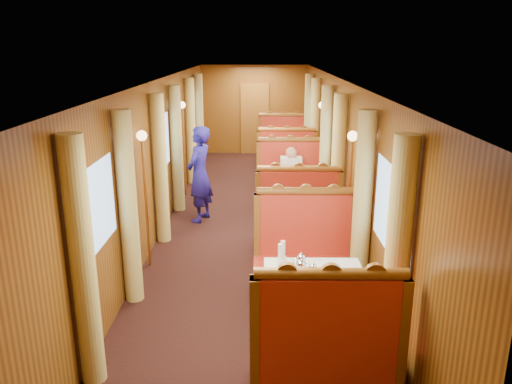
{
  "coord_description": "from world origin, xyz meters",
  "views": [
    {
      "loc": [
        0.19,
        -8.29,
        3.04
      ],
      "look_at": [
        0.12,
        -1.57,
        1.05
      ],
      "focal_mm": 35.0,
      "sensor_mm": 36.0,
      "label": 1
    }
  ],
  "objects_px": {
    "banquette_far_fwd": "(286,167)",
    "table_mid": "(293,204)",
    "banquette_mid_fwd": "(297,221)",
    "banquette_near_fwd": "(325,356)",
    "tea_tray": "(306,274)",
    "teapot_right": "(313,272)",
    "table_near": "(313,304)",
    "banquette_mid_aft": "(290,185)",
    "table_far": "(284,159)",
    "teapot_back": "(301,264)",
    "rose_vase_mid": "(293,173)",
    "teapot_left": "(301,270)",
    "banquette_near_aft": "(305,260)",
    "steward": "(200,174)",
    "passenger": "(291,172)",
    "banquette_far_aft": "(283,149)",
    "rose_vase_far": "(284,137)",
    "fruit_plate": "(346,277)"
  },
  "relations": [
    {
      "from": "rose_vase_far",
      "to": "banquette_far_fwd",
      "type": "bearing_deg",
      "value": -89.46
    },
    {
      "from": "rose_vase_far",
      "to": "banquette_mid_aft",
      "type": "bearing_deg",
      "value": -89.78
    },
    {
      "from": "steward",
      "to": "banquette_far_aft",
      "type": "bearing_deg",
      "value": 178.29
    },
    {
      "from": "tea_tray",
      "to": "steward",
      "type": "xyz_separation_m",
      "value": [
        -1.55,
        3.75,
        0.09
      ]
    },
    {
      "from": "table_near",
      "to": "passenger",
      "type": "relative_size",
      "value": 1.38
    },
    {
      "from": "banquette_mid_aft",
      "to": "rose_vase_far",
      "type": "distance_m",
      "value": 2.5
    },
    {
      "from": "banquette_near_aft",
      "to": "table_near",
      "type": "bearing_deg",
      "value": -90.0
    },
    {
      "from": "banquette_near_aft",
      "to": "rose_vase_far",
      "type": "bearing_deg",
      "value": 90.09
    },
    {
      "from": "teapot_right",
      "to": "passenger",
      "type": "relative_size",
      "value": 0.18
    },
    {
      "from": "banquette_mid_fwd",
      "to": "banquette_near_fwd",
      "type": "bearing_deg",
      "value": -90.0
    },
    {
      "from": "banquette_far_fwd",
      "to": "tea_tray",
      "type": "height_order",
      "value": "banquette_far_fwd"
    },
    {
      "from": "table_near",
      "to": "steward",
      "type": "bearing_deg",
      "value": 114.04
    },
    {
      "from": "banquette_far_fwd",
      "to": "fruit_plate",
      "type": "distance_m",
      "value": 6.16
    },
    {
      "from": "table_near",
      "to": "banquette_mid_aft",
      "type": "relative_size",
      "value": 0.78
    },
    {
      "from": "banquette_far_fwd",
      "to": "rose_vase_far",
      "type": "height_order",
      "value": "banquette_far_fwd"
    },
    {
      "from": "table_far",
      "to": "banquette_near_aft",
      "type": "bearing_deg",
      "value": -90.0
    },
    {
      "from": "banquette_near_fwd",
      "to": "table_mid",
      "type": "height_order",
      "value": "banquette_near_fwd"
    },
    {
      "from": "banquette_near_fwd",
      "to": "banquette_far_aft",
      "type": "relative_size",
      "value": 1.0
    },
    {
      "from": "table_mid",
      "to": "teapot_left",
      "type": "relative_size",
      "value": 6.29
    },
    {
      "from": "table_near",
      "to": "banquette_near_aft",
      "type": "relative_size",
      "value": 0.78
    },
    {
      "from": "table_near",
      "to": "banquette_mid_fwd",
      "type": "bearing_deg",
      "value": 90.0
    },
    {
      "from": "banquette_mid_fwd",
      "to": "teapot_back",
      "type": "xyz_separation_m",
      "value": [
        -0.14,
        -2.43,
        0.39
      ]
    },
    {
      "from": "tea_tray",
      "to": "teapot_right",
      "type": "relative_size",
      "value": 2.45
    },
    {
      "from": "rose_vase_mid",
      "to": "rose_vase_far",
      "type": "bearing_deg",
      "value": 89.84
    },
    {
      "from": "teapot_back",
      "to": "banquette_near_aft",
      "type": "bearing_deg",
      "value": 92.26
    },
    {
      "from": "table_far",
      "to": "teapot_back",
      "type": "distance_m",
      "value": 6.96
    },
    {
      "from": "steward",
      "to": "table_near",
      "type": "bearing_deg",
      "value": 43.08
    },
    {
      "from": "banquette_far_aft",
      "to": "rose_vase_far",
      "type": "height_order",
      "value": "banquette_far_aft"
    },
    {
      "from": "teapot_left",
      "to": "table_mid",
      "type": "bearing_deg",
      "value": 104.87
    },
    {
      "from": "table_mid",
      "to": "rose_vase_far",
      "type": "xyz_separation_m",
      "value": [
        -0.01,
        3.46,
        0.55
      ]
    },
    {
      "from": "banquette_mid_fwd",
      "to": "banquette_far_fwd",
      "type": "xyz_separation_m",
      "value": [
        0.0,
        3.5,
        0.0
      ]
    },
    {
      "from": "banquette_mid_aft",
      "to": "rose_vase_mid",
      "type": "relative_size",
      "value": 3.72
    },
    {
      "from": "banquette_far_aft",
      "to": "table_near",
      "type": "bearing_deg",
      "value": -90.0
    },
    {
      "from": "table_near",
      "to": "teapot_right",
      "type": "height_order",
      "value": "teapot_right"
    },
    {
      "from": "tea_tray",
      "to": "banquette_mid_fwd",
      "type": "bearing_deg",
      "value": 87.91
    },
    {
      "from": "tea_tray",
      "to": "table_near",
      "type": "bearing_deg",
      "value": 37.67
    },
    {
      "from": "banquette_far_aft",
      "to": "passenger",
      "type": "distance_m",
      "value": 3.74
    },
    {
      "from": "tea_tray",
      "to": "rose_vase_mid",
      "type": "bearing_deg",
      "value": 88.82
    },
    {
      "from": "table_near",
      "to": "banquette_near_aft",
      "type": "height_order",
      "value": "banquette_near_aft"
    },
    {
      "from": "banquette_mid_fwd",
      "to": "table_near",
      "type": "bearing_deg",
      "value": -90.0
    },
    {
      "from": "banquette_far_aft",
      "to": "rose_vase_mid",
      "type": "xyz_separation_m",
      "value": [
        -0.02,
        -4.49,
        0.5
      ]
    },
    {
      "from": "tea_tray",
      "to": "teapot_left",
      "type": "bearing_deg",
      "value": -147.76
    },
    {
      "from": "tea_tray",
      "to": "teapot_left",
      "type": "distance_m",
      "value": 0.09
    },
    {
      "from": "banquette_far_fwd",
      "to": "table_mid",
      "type": "bearing_deg",
      "value": -90.0
    },
    {
      "from": "banquette_near_fwd",
      "to": "rose_vase_mid",
      "type": "relative_size",
      "value": 3.72
    },
    {
      "from": "banquette_far_fwd",
      "to": "steward",
      "type": "bearing_deg",
      "value": -125.46
    },
    {
      "from": "table_near",
      "to": "table_mid",
      "type": "bearing_deg",
      "value": 90.0
    },
    {
      "from": "banquette_near_aft",
      "to": "banquette_far_aft",
      "type": "relative_size",
      "value": 1.0
    },
    {
      "from": "table_far",
      "to": "banquette_far_fwd",
      "type": "relative_size",
      "value": 0.78
    },
    {
      "from": "banquette_mid_aft",
      "to": "teapot_left",
      "type": "bearing_deg",
      "value": -91.89
    }
  ]
}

